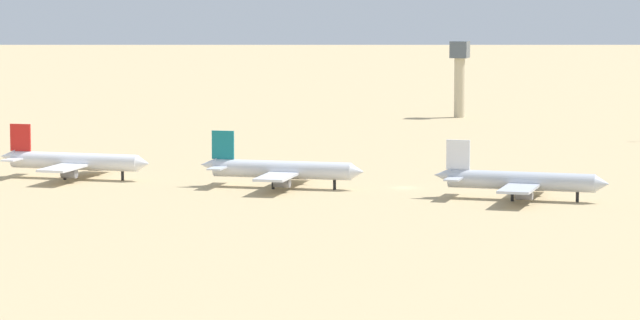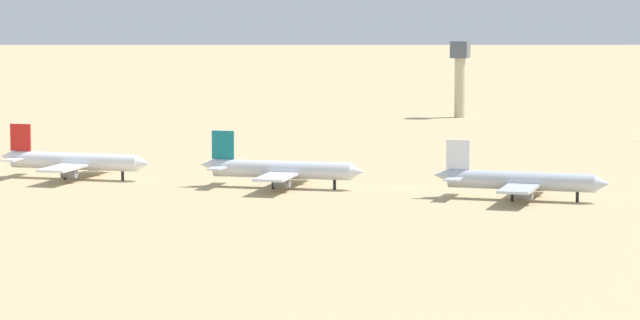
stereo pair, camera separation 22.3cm
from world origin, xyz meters
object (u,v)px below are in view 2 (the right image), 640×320
object	(u,v)px
parked_jet_white_3	(520,181)
control_tower	(460,71)
parked_jet_red_1	(73,161)
parked_jet_teal_2	(281,170)

from	to	relation	value
parked_jet_white_3	control_tower	distance (m)	183.19
control_tower	parked_jet_red_1	bearing A→B (deg)	-104.87
parked_jet_red_1	control_tower	distance (m)	177.23
parked_jet_white_3	control_tower	world-z (taller)	control_tower
parked_jet_teal_2	control_tower	distance (m)	172.53
parked_jet_red_1	parked_jet_teal_2	xyz separation A→B (m)	(46.72, -1.22, 0.01)
parked_jet_teal_2	control_tower	size ratio (longest dim) A/B	1.50
parked_jet_teal_2	parked_jet_white_3	bearing A→B (deg)	-7.30
parked_jet_teal_2	parked_jet_white_3	world-z (taller)	parked_jet_teal_2
parked_jet_red_1	parked_jet_white_3	bearing A→B (deg)	-3.84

